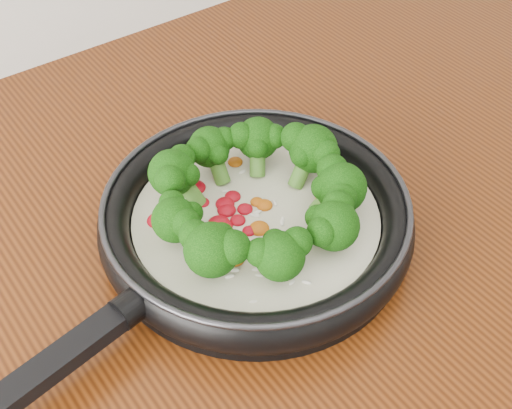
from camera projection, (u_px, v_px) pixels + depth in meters
skillet at (255, 216)px, 0.74m from camera, size 0.53×0.38×0.10m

